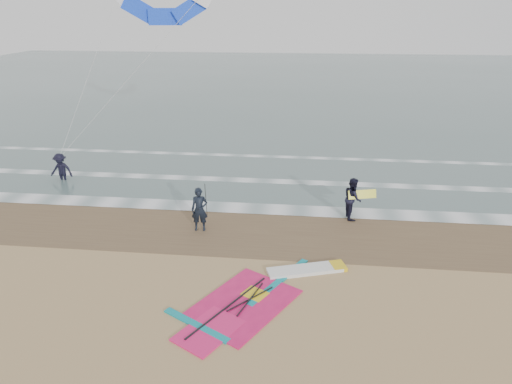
# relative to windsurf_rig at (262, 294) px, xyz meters

# --- Properties ---
(ground) EXTENTS (120.00, 120.00, 0.00)m
(ground) POSITION_rel_windsurf_rig_xyz_m (0.09, -1.16, -0.04)
(ground) COLOR tan
(ground) RESTS_ON ground
(sea_water) EXTENTS (120.00, 80.00, 0.02)m
(sea_water) POSITION_rel_windsurf_rig_xyz_m (0.09, 46.84, -0.03)
(sea_water) COLOR #47605E
(sea_water) RESTS_ON ground
(wet_sand_band) EXTENTS (120.00, 5.00, 0.01)m
(wet_sand_band) POSITION_rel_windsurf_rig_xyz_m (0.09, 4.84, -0.03)
(wet_sand_band) COLOR brown
(wet_sand_band) RESTS_ON ground
(foam_waterline) EXTENTS (120.00, 9.15, 0.02)m
(foam_waterline) POSITION_rel_windsurf_rig_xyz_m (0.09, 9.28, -0.01)
(foam_waterline) COLOR white
(foam_waterline) RESTS_ON ground
(windsurf_rig) EXTENTS (6.03, 5.71, 0.14)m
(windsurf_rig) POSITION_rel_windsurf_rig_xyz_m (0.00, 0.00, 0.00)
(windsurf_rig) COLOR white
(windsurf_rig) RESTS_ON ground
(person_standing) EXTENTS (0.76, 0.55, 1.95)m
(person_standing) POSITION_rel_windsurf_rig_xyz_m (-3.15, 4.58, 0.94)
(person_standing) COLOR black
(person_standing) RESTS_ON ground
(person_walking) EXTENTS (0.87, 1.05, 1.94)m
(person_walking) POSITION_rel_windsurf_rig_xyz_m (3.50, 6.55, 0.93)
(person_walking) COLOR black
(person_walking) RESTS_ON ground
(person_wading) EXTENTS (1.27, 0.75, 1.93)m
(person_wading) POSITION_rel_windsurf_rig_xyz_m (-12.18, 9.72, 0.93)
(person_wading) COLOR black
(person_wading) RESTS_ON ground
(held_pole) EXTENTS (0.17, 0.86, 1.82)m
(held_pole) POSITION_rel_windsurf_rig_xyz_m (-2.85, 4.58, 1.39)
(held_pole) COLOR black
(held_pole) RESTS_ON ground
(carried_kiteboard) EXTENTS (1.30, 0.51, 0.39)m
(carried_kiteboard) POSITION_rel_windsurf_rig_xyz_m (3.90, 6.45, 1.19)
(carried_kiteboard) COLOR yellow
(carried_kiteboard) RESTS_ON ground
(surf_kite) EXTENTS (8.71, 4.23, 9.69)m
(surf_kite) POSITION_rel_windsurf_rig_xyz_m (-6.85, 13.67, 9.20)
(surf_kite) COLOR white
(surf_kite) RESTS_ON ground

